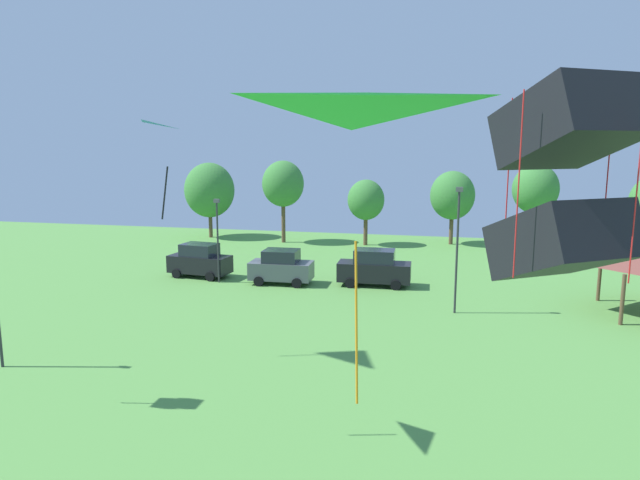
{
  "coord_description": "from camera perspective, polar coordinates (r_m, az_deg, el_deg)",
  "views": [
    {
      "loc": [
        1.53,
        3.63,
        8.99
      ],
      "look_at": [
        -1.08,
        15.23,
        6.97
      ],
      "focal_mm": 32.0,
      "sensor_mm": 36.0,
      "label": 1
    }
  ],
  "objects": [
    {
      "name": "kite_flying_3",
      "position": [
        9.04,
        23.36,
        5.23
      ],
      "size": [
        2.25,
        2.31,
        3.05
      ],
      "color": "black"
    },
    {
      "name": "kite_flying_4",
      "position": [
        17.22,
        -13.77,
        8.58
      ],
      "size": [
        1.68,
        1.87,
        2.19
      ],
      "color": "blue"
    },
    {
      "name": "kite_flying_7",
      "position": [
        12.1,
        3.13,
        5.03
      ],
      "size": [
        3.77,
        3.07,
        4.59
      ],
      "color": "green"
    },
    {
      "name": "parked_car_leftmost",
      "position": [
        39.66,
        -11.93,
        -2.02
      ],
      "size": [
        4.37,
        2.36,
        2.3
      ],
      "rotation": [
        0.0,
        0.0,
        -0.12
      ],
      "color": "black",
      "rests_on": "ground"
    },
    {
      "name": "parked_car_second_from_left",
      "position": [
        37.04,
        -3.9,
        -2.7
      ],
      "size": [
        4.07,
        2.2,
        2.23
      ],
      "rotation": [
        0.0,
        0.0,
        0.03
      ],
      "color": "#4C5156",
      "rests_on": "ground"
    },
    {
      "name": "parked_car_third_from_left",
      "position": [
        36.57,
        5.45,
        -2.8
      ],
      "size": [
        4.67,
        2.08,
        2.35
      ],
      "rotation": [
        0.0,
        0.0,
        0.03
      ],
      "color": "black",
      "rests_on": "ground"
    },
    {
      "name": "light_post_2",
      "position": [
        30.91,
        13.57,
        -0.35
      ],
      "size": [
        0.36,
        0.2,
        6.77
      ],
      "color": "#2D2D33",
      "rests_on": "ground"
    },
    {
      "name": "light_post_3",
      "position": [
        37.49,
        -10.2,
        0.47
      ],
      "size": [
        0.36,
        0.2,
        5.49
      ],
      "color": "#2D2D33",
      "rests_on": "ground"
    },
    {
      "name": "treeline_tree_0",
      "position": [
        55.98,
        -10.99,
        4.91
      ],
      "size": [
        4.77,
        4.77,
        7.21
      ],
      "color": "brown",
      "rests_on": "ground"
    },
    {
      "name": "treeline_tree_1",
      "position": [
        52.13,
        -3.72,
        5.61
      ],
      "size": [
        3.8,
        3.8,
        7.5
      ],
      "color": "brown",
      "rests_on": "ground"
    },
    {
      "name": "treeline_tree_2",
      "position": [
        50.87,
        4.62,
        4.0
      ],
      "size": [
        3.27,
        3.27,
        5.87
      ],
      "color": "brown",
      "rests_on": "ground"
    },
    {
      "name": "treeline_tree_3",
      "position": [
        52.42,
        13.1,
        4.36
      ],
      "size": [
        3.95,
        3.95,
        6.61
      ],
      "color": "brown",
      "rests_on": "ground"
    },
    {
      "name": "treeline_tree_4",
      "position": [
        52.35,
        20.75,
        4.77
      ],
      "size": [
        3.87,
        3.87,
        7.3
      ],
      "color": "brown",
      "rests_on": "ground"
    }
  ]
}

